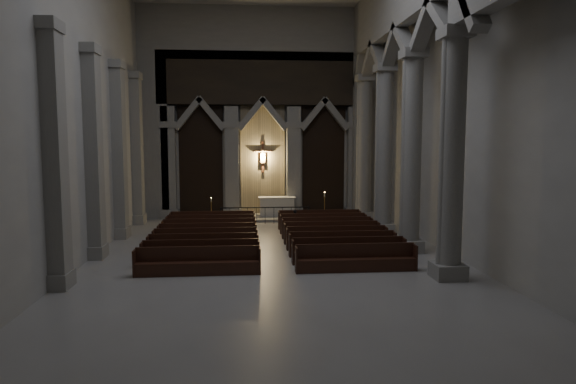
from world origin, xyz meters
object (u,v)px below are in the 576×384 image
object	(u,v)px
candle_stand_left	(211,216)
pews	(271,240)
candle_stand_right	(324,213)
worshipper	(296,220)
altar_rail	(265,212)
altar	(277,206)

from	to	relation	value
candle_stand_left	pews	world-z (taller)	candle_stand_left
candle_stand_right	pews	xyz separation A→B (m)	(-3.35, -6.69, -0.14)
pews	worshipper	xyz separation A→B (m)	(1.43, 3.78, 0.23)
candle_stand_right	altar_rail	bearing A→B (deg)	-166.28
altar	candle_stand_left	distance (m)	3.98
altar	candle_stand_right	world-z (taller)	candle_stand_right
pews	worshipper	world-z (taller)	worshipper
candle_stand_left	pews	size ratio (longest dim) A/B	0.15
candle_stand_right	pews	distance (m)	7.48
pews	altar	bearing A→B (deg)	84.48
altar	candle_stand_left	size ratio (longest dim) A/B	1.51
altar	worshipper	bearing A→B (deg)	-81.01
candle_stand_left	worshipper	size ratio (longest dim) A/B	1.32
altar_rail	candle_stand_left	xyz separation A→B (m)	(-2.89, 0.55, -0.24)
candle_stand_right	worshipper	bearing A→B (deg)	-123.42
altar_rail	candle_stand_right	distance (m)	3.45
altar	worshipper	size ratio (longest dim) A/B	1.99
altar	candle_stand_left	bearing A→B (deg)	-157.46
altar_rail	worshipper	bearing A→B (deg)	-55.72
candle_stand_left	pews	xyz separation A→B (m)	(2.89, -6.43, -0.08)
altar_rail	worshipper	distance (m)	2.53
altar_rail	pews	distance (m)	5.88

